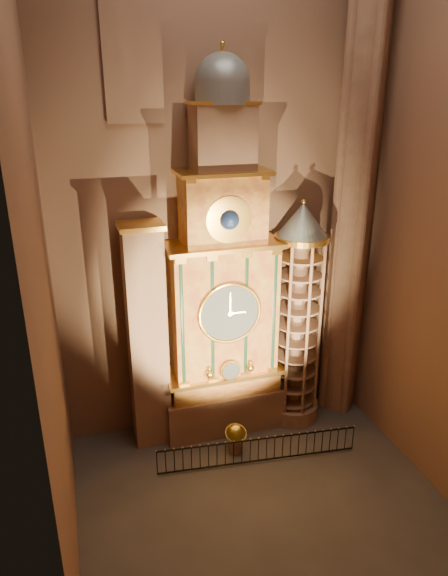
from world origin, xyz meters
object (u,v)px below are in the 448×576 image
object	(u,v)px
stair_turret	(297,318)
iron_railing	(258,450)
portrait_tower	(147,338)
celestial_globe	(236,436)
astronomical_clock	(223,296)

from	to	relation	value
stair_turret	iron_railing	world-z (taller)	stair_turret
portrait_tower	celestial_globe	distance (m)	5.86
celestial_globe	iron_railing	world-z (taller)	celestial_globe
astronomical_clock	portrait_tower	world-z (taller)	astronomical_clock
portrait_tower	stair_turret	xyz separation A→B (m)	(6.90, -0.28, 0.12)
portrait_tower	stair_turret	bearing A→B (deg)	-2.33
stair_turret	celestial_globe	world-z (taller)	stair_turret
portrait_tower	iron_railing	xyz separation A→B (m)	(4.05, -3.09, -4.50)
iron_railing	astronomical_clock	bearing A→B (deg)	102.04
portrait_tower	iron_railing	bearing A→B (deg)	-37.28
portrait_tower	iron_railing	distance (m)	6.80
iron_railing	celestial_globe	bearing A→B (deg)	126.55
celestial_globe	portrait_tower	bearing A→B (deg)	147.50
portrait_tower	stair_turret	world-z (taller)	stair_turret
celestial_globe	iron_railing	distance (m)	1.20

